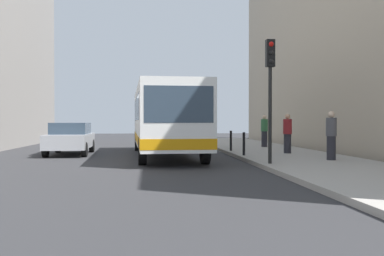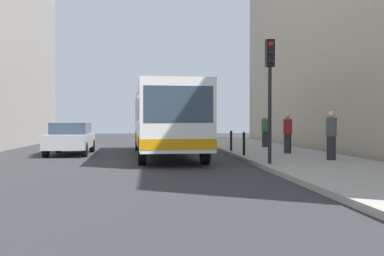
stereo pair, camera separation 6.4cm
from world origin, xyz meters
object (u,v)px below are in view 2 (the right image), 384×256
(bus, at_px, (165,117))
(pedestrian_far_sidewalk, at_px, (265,131))
(bollard_mid, at_px, (231,141))
(pedestrian_near_signal, at_px, (331,136))
(bollard_near, at_px, (244,144))
(car_beside_bus, at_px, (71,138))
(traffic_light, at_px, (270,77))
(pedestrian_mid_sidewalk, at_px, (288,134))
(car_behind_bus, at_px, (163,132))

(bus, relative_size, pedestrian_far_sidewalk, 6.36)
(bollard_mid, bearing_deg, pedestrian_far_sidewalk, 50.98)
(bollard_mid, distance_m, pedestrian_near_signal, 6.01)
(bollard_near, bearing_deg, car_beside_bus, 157.03)
(traffic_light, bearing_deg, bus, 120.64)
(bus, relative_size, pedestrian_mid_sidewalk, 6.45)
(car_beside_bus, xyz_separation_m, pedestrian_mid_sidewalk, (9.68, -2.19, 0.23))
(traffic_light, relative_size, bollard_near, 4.32)
(car_behind_bus, distance_m, pedestrian_near_signal, 16.68)
(car_beside_bus, xyz_separation_m, pedestrian_near_signal, (10.19, -5.67, 0.25))
(traffic_light, height_order, pedestrian_far_sidewalk, traffic_light)
(bus, xyz_separation_m, car_behind_bus, (0.22, 11.28, -0.94))
(car_beside_bus, bearing_deg, bus, 162.93)
(bus, height_order, traffic_light, traffic_light)
(car_behind_bus, relative_size, pedestrian_near_signal, 2.54)
(car_behind_bus, distance_m, traffic_light, 17.22)
(bollard_near, height_order, bollard_mid, same)
(car_behind_bus, xyz_separation_m, traffic_light, (3.05, -16.80, 2.22))
(car_behind_bus, relative_size, pedestrian_far_sidewalk, 2.56)
(car_behind_bus, bearing_deg, bollard_near, 105.25)
(traffic_light, bearing_deg, car_beside_bus, 138.38)
(pedestrian_near_signal, xyz_separation_m, pedestrian_far_sidewalk, (-0.25, 8.36, -0.01))
(car_behind_bus, bearing_deg, bus, 91.54)
(bollard_mid, height_order, pedestrian_far_sidewalk, pedestrian_far_sidewalk)
(bus, relative_size, bollard_near, 11.71)
(bus, bearing_deg, pedestrian_far_sidewalk, -147.45)
(car_beside_bus, bearing_deg, pedestrian_far_sidewalk, -165.98)
(bus, height_order, pedestrian_near_signal, bus)
(pedestrian_near_signal, bearing_deg, pedestrian_far_sidewalk, 37.60)
(pedestrian_near_signal, distance_m, pedestrian_mid_sidewalk, 3.52)
(pedestrian_mid_sidewalk, bearing_deg, traffic_light, -143.84)
(bus, relative_size, car_behind_bus, 2.48)
(pedestrian_mid_sidewalk, bearing_deg, car_behind_bus, 83.05)
(pedestrian_near_signal, bearing_deg, bus, 88.72)
(bollard_mid, bearing_deg, car_beside_bus, 177.72)
(pedestrian_far_sidewalk, bearing_deg, bus, -1.81)
(bus, relative_size, pedestrian_near_signal, 6.30)
(bus, distance_m, pedestrian_far_sidewalk, 6.87)
(car_beside_bus, xyz_separation_m, pedestrian_far_sidewalk, (9.94, 2.69, 0.24))
(pedestrian_mid_sidewalk, bearing_deg, pedestrian_near_signal, -111.32)
(bollard_mid, distance_m, pedestrian_far_sidewalk, 3.86)
(bus, bearing_deg, traffic_light, 118.11)
(car_beside_bus, relative_size, bollard_mid, 4.67)
(bus, relative_size, bollard_mid, 11.71)
(traffic_light, bearing_deg, bollard_mid, 90.89)
(bus, distance_m, pedestrian_near_signal, 7.37)
(car_beside_bus, height_order, traffic_light, traffic_light)
(car_behind_bus, xyz_separation_m, bollard_mid, (2.95, -10.33, -0.16))
(traffic_light, relative_size, pedestrian_far_sidewalk, 2.34)
(bus, distance_m, car_behind_bus, 11.32)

